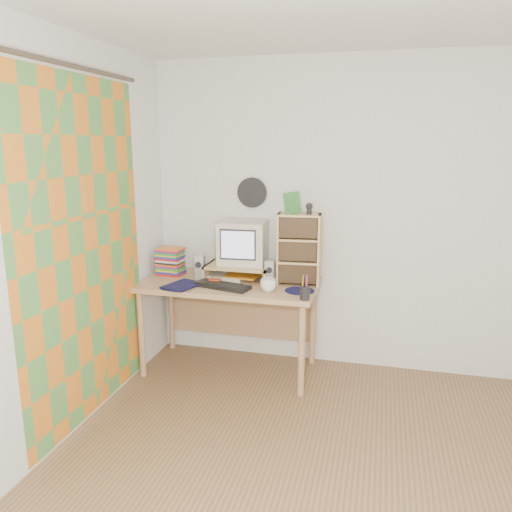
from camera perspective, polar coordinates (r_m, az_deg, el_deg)
The scene contains 21 objects.
floor at distance 2.93m, azimuth 9.66°, elevation -26.27°, with size 3.50×3.50×0.00m, color #885F40.
back_wall at distance 4.07m, azimuth 12.43°, elevation 4.26°, with size 3.50×3.50×0.00m, color white.
left_wall at distance 3.01m, azimuth -24.68°, elevation 0.33°, with size 3.50×3.50×0.00m, color white.
curtain at distance 3.38m, azimuth -18.95°, elevation 0.39°, with size 2.20×2.20×0.00m, color orange.
wall_disc at distance 4.16m, azimuth -0.46°, elevation 7.26°, with size 0.25×0.25×0.02m, color black.
desk at distance 4.08m, azimuth -2.83°, elevation -4.57°, with size 1.40×0.70×0.75m.
monitor_riser at distance 4.04m, azimuth -2.03°, elevation -1.38°, with size 0.52×0.30×0.12m.
crt_monitor at distance 4.03m, azimuth -1.55°, elevation 1.52°, with size 0.37×0.37×0.35m, color beige.
speaker_left at distance 4.07m, azimuth -6.41°, elevation -1.29°, with size 0.07×0.07×0.20m, color #B3B2B8.
speaker_right at distance 3.90m, azimuth 1.64°, elevation -1.90°, with size 0.07×0.07×0.19m, color #B3B2B8.
keyboard at distance 3.84m, azimuth -3.89°, elevation -3.41°, with size 0.44×0.15×0.03m, color black.
dvd_stack at distance 4.23m, azimuth -9.79°, elevation -0.16°, with size 0.21×0.15×0.29m, color brown, non-canonical shape.
cd_rack at distance 3.89m, azimuth 4.90°, elevation 0.79°, with size 0.33×0.18×0.55m, color tan.
mug at distance 3.73m, azimuth 1.41°, elevation -3.35°, with size 0.12×0.12×0.10m, color white.
diary at distance 3.94m, azimuth -9.60°, elevation -2.94°, with size 0.26×0.19×0.05m, color #0E0F36.
mousepad at distance 3.76m, azimuth 5.01°, elevation -3.97°, with size 0.22×0.22×0.00m, color #0F1133.
pen_cup at distance 3.55m, azimuth 5.60°, elevation -3.90°, with size 0.07×0.07×0.14m, color black, non-canonical shape.
papers at distance 4.08m, azimuth -2.57°, elevation -2.29°, with size 0.30×0.22×0.04m, color beige, non-canonical shape.
red_box at distance 3.93m, azimuth -4.72°, elevation -2.94°, with size 0.08×0.05×0.04m, color red.
game_box at distance 3.86m, azimuth 4.14°, elevation 6.07°, with size 0.12×0.03×0.16m, color #1C5D1A.
webcam at distance 3.81m, azimuth 6.09°, elevation 5.40°, with size 0.05×0.05×0.09m, color black, non-canonical shape.
Camera 1 is at (0.12, -2.27, 1.85)m, focal length 35.00 mm.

